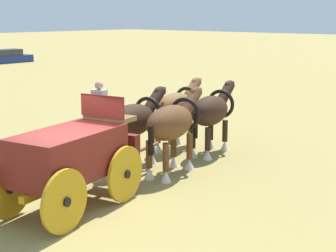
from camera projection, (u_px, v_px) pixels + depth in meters
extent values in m
plane|color=#9E8C4C|center=(71.00, 209.00, 12.38)|extent=(220.00, 220.00, 0.00)
cube|color=maroon|center=(68.00, 154.00, 12.10)|extent=(3.00, 1.96, 1.09)
cube|color=brown|center=(110.00, 117.00, 13.37)|extent=(0.81, 1.38, 0.12)
cube|color=maroon|center=(119.00, 144.00, 13.87)|extent=(0.47, 1.17, 0.60)
cube|color=maroon|center=(102.00, 106.00, 13.04)|extent=(0.32, 1.27, 0.55)
cube|color=gold|center=(69.00, 181.00, 12.23)|extent=(3.02, 0.78, 0.16)
cylinder|color=gold|center=(73.00, 165.00, 13.57)|extent=(1.37, 0.36, 1.38)
cylinder|color=black|center=(73.00, 165.00, 13.57)|extent=(0.23, 0.22, 0.20)
cylinder|color=gold|center=(125.00, 174.00, 12.78)|extent=(1.37, 0.36, 1.38)
cylinder|color=black|center=(125.00, 174.00, 12.78)|extent=(0.23, 0.22, 0.20)
cylinder|color=gold|center=(8.00, 189.00, 11.69)|extent=(1.37, 0.36, 1.38)
cylinder|color=black|center=(8.00, 189.00, 11.69)|extent=(0.23, 0.22, 0.20)
cylinder|color=gold|center=(65.00, 202.00, 10.90)|extent=(1.37, 0.36, 1.38)
cylinder|color=black|center=(65.00, 202.00, 10.90)|extent=(0.23, 0.22, 0.20)
cylinder|color=brown|center=(133.00, 153.00, 14.50)|extent=(2.57, 0.63, 0.10)
cube|color=#2D2D33|center=(102.00, 110.00, 13.59)|extent=(0.46, 0.39, 0.16)
cube|color=silver|center=(99.00, 100.00, 13.43)|extent=(0.31, 0.40, 0.55)
sphere|color=tan|center=(99.00, 85.00, 13.35)|extent=(0.22, 0.22, 0.22)
ellipsoid|color=#331E14|center=(131.00, 121.00, 15.44)|extent=(2.17, 1.34, 0.95)
cylinder|color=#331E14|center=(137.00, 140.00, 16.32)|extent=(0.18, 0.18, 0.72)
cone|color=silver|center=(138.00, 156.00, 16.43)|extent=(0.30, 0.30, 0.31)
cylinder|color=#331E14|center=(152.00, 142.00, 16.07)|extent=(0.18, 0.18, 0.72)
cone|color=silver|center=(152.00, 158.00, 16.17)|extent=(0.30, 0.30, 0.31)
cylinder|color=#331E14|center=(111.00, 150.00, 15.13)|extent=(0.18, 0.18, 0.72)
cone|color=silver|center=(111.00, 167.00, 15.23)|extent=(0.30, 0.30, 0.31)
cylinder|color=#331E14|center=(126.00, 152.00, 14.87)|extent=(0.18, 0.18, 0.72)
cone|color=silver|center=(126.00, 170.00, 14.98)|extent=(0.30, 0.30, 0.31)
cylinder|color=#331E14|center=(154.00, 101.00, 16.44)|extent=(1.00, 0.54, 0.81)
ellipsoid|color=#331E14|center=(160.00, 91.00, 16.70)|extent=(0.64, 0.38, 0.32)
cube|color=silver|center=(164.00, 90.00, 16.93)|extent=(0.08, 0.11, 0.24)
torus|color=black|center=(148.00, 112.00, 16.19)|extent=(0.32, 0.98, 0.98)
cylinder|color=black|center=(110.00, 138.00, 14.60)|extent=(0.14, 0.14, 0.80)
ellipsoid|color=brown|center=(170.00, 123.00, 14.79)|extent=(2.13, 1.35, 0.97)
cylinder|color=brown|center=(174.00, 144.00, 15.67)|extent=(0.18, 0.18, 0.77)
cone|color=silver|center=(174.00, 162.00, 15.79)|extent=(0.30, 0.30, 0.33)
cylinder|color=brown|center=(190.00, 146.00, 15.41)|extent=(0.18, 0.18, 0.77)
cone|color=silver|center=(189.00, 164.00, 15.53)|extent=(0.30, 0.30, 0.33)
cylinder|color=brown|center=(149.00, 154.00, 14.50)|extent=(0.18, 0.18, 0.77)
cone|color=silver|center=(149.00, 173.00, 14.61)|extent=(0.30, 0.30, 0.33)
cylinder|color=brown|center=(166.00, 157.00, 14.24)|extent=(0.18, 0.18, 0.77)
cone|color=silver|center=(166.00, 176.00, 14.35)|extent=(0.30, 0.30, 0.33)
cylinder|color=brown|center=(191.00, 102.00, 15.77)|extent=(1.00, 0.54, 0.81)
ellipsoid|color=brown|center=(196.00, 92.00, 16.03)|extent=(0.64, 0.38, 0.32)
cube|color=silver|center=(200.00, 91.00, 16.27)|extent=(0.08, 0.11, 0.24)
torus|color=black|center=(185.00, 114.00, 15.52)|extent=(0.32, 1.00, 1.00)
cylinder|color=black|center=(151.00, 141.00, 13.97)|extent=(0.14, 0.14, 0.80)
ellipsoid|color=brown|center=(175.00, 106.00, 17.64)|extent=(2.09, 1.27, 0.89)
cylinder|color=brown|center=(178.00, 124.00, 18.49)|extent=(0.18, 0.18, 0.77)
cone|color=silver|center=(178.00, 139.00, 18.61)|extent=(0.30, 0.30, 0.33)
cylinder|color=brown|center=(190.00, 126.00, 18.26)|extent=(0.18, 0.18, 0.77)
cone|color=silver|center=(190.00, 141.00, 18.37)|extent=(0.30, 0.30, 0.33)
cylinder|color=brown|center=(158.00, 131.00, 17.33)|extent=(0.18, 0.18, 0.77)
cone|color=silver|center=(158.00, 148.00, 17.45)|extent=(0.30, 0.30, 0.33)
cylinder|color=brown|center=(171.00, 133.00, 17.09)|extent=(0.18, 0.18, 0.77)
cone|color=silver|center=(171.00, 149.00, 17.21)|extent=(0.30, 0.30, 0.33)
cylinder|color=brown|center=(192.00, 90.00, 18.61)|extent=(1.00, 0.54, 0.81)
ellipsoid|color=brown|center=(197.00, 82.00, 18.87)|extent=(0.64, 0.38, 0.32)
cube|color=silver|center=(200.00, 81.00, 19.11)|extent=(0.08, 0.11, 0.24)
torus|color=black|center=(187.00, 100.00, 18.36)|extent=(0.30, 0.92, 0.92)
cylinder|color=black|center=(159.00, 120.00, 16.83)|extent=(0.14, 0.14, 0.80)
ellipsoid|color=#331E14|center=(210.00, 111.00, 17.01)|extent=(2.06, 1.32, 0.96)
cylinder|color=#331E14|center=(211.00, 129.00, 17.86)|extent=(0.18, 0.18, 0.72)
cone|color=silver|center=(210.00, 144.00, 17.97)|extent=(0.30, 0.30, 0.31)
cylinder|color=#331E14|center=(225.00, 131.00, 17.61)|extent=(0.18, 0.18, 0.72)
cone|color=silver|center=(225.00, 146.00, 17.71)|extent=(0.30, 0.30, 0.31)
cylinder|color=#331E14|center=(193.00, 137.00, 16.73)|extent=(0.18, 0.18, 0.72)
cone|color=silver|center=(193.00, 153.00, 16.84)|extent=(0.30, 0.30, 0.31)
cylinder|color=#331E14|center=(208.00, 139.00, 16.48)|extent=(0.18, 0.18, 0.72)
cone|color=silver|center=(207.00, 155.00, 16.58)|extent=(0.30, 0.30, 0.31)
cylinder|color=#331E14|center=(225.00, 94.00, 17.97)|extent=(1.00, 0.54, 0.81)
ellipsoid|color=#331E14|center=(230.00, 85.00, 18.23)|extent=(0.64, 0.38, 0.32)
cube|color=silver|center=(233.00, 84.00, 18.46)|extent=(0.08, 0.11, 0.24)
torus|color=black|center=(221.00, 104.00, 17.72)|extent=(0.32, 0.98, 0.98)
cylinder|color=black|center=(196.00, 125.00, 16.22)|extent=(0.14, 0.14, 0.80)
cube|color=navy|center=(9.00, 59.00, 49.96)|extent=(4.54, 1.90, 0.68)
cube|color=#2D333D|center=(6.00, 53.00, 49.65)|extent=(2.75, 1.69, 0.60)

